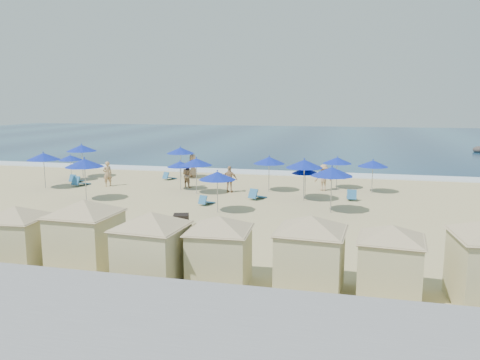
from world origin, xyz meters
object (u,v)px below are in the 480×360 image
(umbrella_0, at_px, (70,158))
(umbrella_1, at_px, (43,156))
(trash_bin, at_px, (181,222))
(umbrella_3, at_px, (84,163))
(umbrella_11, at_px, (304,164))
(umbrella_10, at_px, (373,164))
(beachgoer_2, at_px, (230,179))
(cabana_5, at_px, (391,252))
(umbrella_2, at_px, (82,148))
(beachgoer_0, at_px, (107,174))
(umbrella_12, at_px, (180,164))
(beachgoer_3, at_px, (323,178))
(cabana_3, at_px, (219,242))
(umbrella_8, at_px, (306,171))
(umbrella_4, at_px, (181,150))
(umbrella_9, at_px, (337,160))
(cabana_0, at_px, (16,229))
(umbrella_6, at_px, (217,176))
(umbrella_7, at_px, (269,160))
(cabana_1, at_px, (85,226))
(cabana_2, at_px, (152,239))
(beachgoer_4, at_px, (193,166))
(umbrella_5, at_px, (196,162))
(umbrella_13, at_px, (332,172))
(beachgoer_1, at_px, (188,175))
(cabana_4, at_px, (311,244))

(umbrella_0, xyz_separation_m, umbrella_1, (0.13, -3.38, 0.48))
(trash_bin, distance_m, umbrella_3, 9.69)
(umbrella_1, bearing_deg, umbrella_11, 0.29)
(umbrella_10, relative_size, beachgoer_2, 1.28)
(cabana_5, relative_size, umbrella_2, 1.47)
(umbrella_10, xyz_separation_m, beachgoer_0, (-18.47, -1.85, -1.08))
(umbrella_12, height_order, beachgoer_2, umbrella_12)
(umbrella_12, xyz_separation_m, beachgoer_3, (9.64, 2.01, -0.89))
(beachgoer_0, bearing_deg, cabana_3, 81.77)
(umbrella_8, bearing_deg, umbrella_12, 174.36)
(umbrella_4, bearing_deg, beachgoer_0, -129.45)
(umbrella_0, bearing_deg, umbrella_4, 21.64)
(umbrella_9, xyz_separation_m, beachgoer_3, (-0.86, -0.94, -1.10))
(cabana_3, height_order, beachgoer_3, cabana_3)
(cabana_0, xyz_separation_m, umbrella_12, (0.22, 15.99, 0.33))
(umbrella_6, bearing_deg, umbrella_7, 76.15)
(umbrella_6, bearing_deg, cabana_1, -101.99)
(beachgoer_0, distance_m, beachgoer_3, 15.38)
(umbrella_1, height_order, umbrella_12, umbrella_1)
(cabana_2, relative_size, cabana_5, 1.08)
(umbrella_2, distance_m, umbrella_8, 18.80)
(umbrella_0, height_order, umbrella_10, umbrella_10)
(umbrella_4, height_order, beachgoer_4, umbrella_4)
(umbrella_9, bearing_deg, trash_bin, -118.61)
(beachgoer_4, bearing_deg, cabana_2, -52.62)
(cabana_5, xyz_separation_m, umbrella_2, (-22.41, 18.78, 0.92))
(beachgoer_4, bearing_deg, umbrella_5, -47.27)
(umbrella_1, height_order, umbrella_13, umbrella_13)
(cabana_3, distance_m, umbrella_8, 15.03)
(cabana_0, height_order, umbrella_1, umbrella_1)
(umbrella_7, distance_m, beachgoer_2, 2.95)
(trash_bin, bearing_deg, umbrella_0, 123.16)
(beachgoer_2, distance_m, beachgoer_4, 7.20)
(cabana_2, distance_m, umbrella_7, 17.20)
(umbrella_2, height_order, umbrella_10, umbrella_2)
(umbrella_7, height_order, umbrella_9, umbrella_7)
(umbrella_12, bearing_deg, umbrella_0, 170.22)
(umbrella_1, relative_size, beachgoer_3, 1.44)
(umbrella_1, distance_m, umbrella_8, 18.19)
(umbrella_7, distance_m, beachgoer_3, 3.97)
(umbrella_0, height_order, umbrella_1, umbrella_1)
(umbrella_11, bearing_deg, umbrella_6, -134.98)
(beachgoer_0, bearing_deg, umbrella_4, -176.91)
(cabana_5, bearing_deg, trash_bin, 147.10)
(beachgoer_1, distance_m, beachgoer_3, 9.54)
(umbrella_9, xyz_separation_m, umbrella_12, (-10.50, -2.95, -0.21))
(umbrella_2, xyz_separation_m, umbrella_10, (22.49, -1.37, -0.39))
(umbrella_6, bearing_deg, cabana_4, -58.65)
(trash_bin, relative_size, umbrella_4, 0.28)
(umbrella_10, xyz_separation_m, beachgoer_3, (-3.22, 0.07, -1.08))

